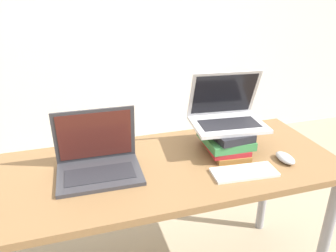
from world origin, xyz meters
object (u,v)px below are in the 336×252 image
Objects in this scene: book_stack at (225,140)px; laptop_on_books at (227,114)px; wireless_keyboard at (244,172)px; laptop_left at (98,161)px; mouse at (285,158)px.

laptop_on_books reaches higher than book_stack.
wireless_keyboard is at bearing -92.63° from book_stack.
mouse is at bearing -10.81° from laptop_left.
book_stack is 0.99× the size of wireless_keyboard.
laptop_on_books is 0.32m from mouse.
laptop_on_books reaches higher than laptop_left.
laptop_on_books reaches higher than wireless_keyboard.
laptop_left reaches higher than book_stack.
wireless_keyboard is (-0.01, -0.20, -0.05)m from book_stack.
book_stack is (0.58, 0.01, 0.01)m from laptop_left.
mouse is at bearing -47.65° from laptop_on_books.
mouse is at bearing 10.10° from wireless_keyboard.
wireless_keyboard is at bearing -18.51° from laptop_left.
mouse is (0.19, -0.21, -0.15)m from laptop_on_books.
book_stack is 2.43× the size of mouse.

